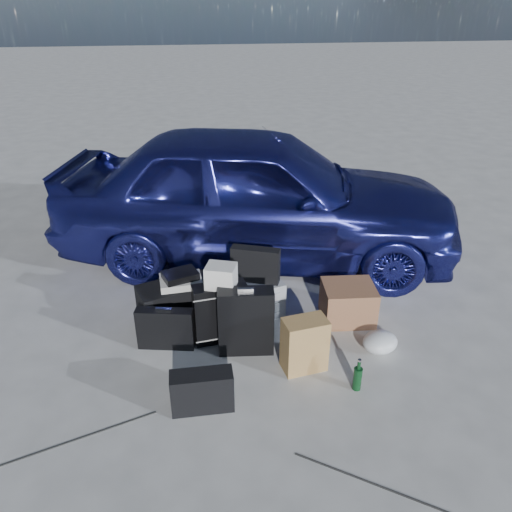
{
  "coord_description": "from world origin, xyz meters",
  "views": [
    {
      "loc": [
        -0.36,
        -2.95,
        2.64
      ],
      "look_at": [
        0.24,
        0.85,
        0.63
      ],
      "focal_mm": 35.0,
      "sensor_mm": 36.0,
      "label": 1
    }
  ],
  "objects": [
    {
      "name": "ground",
      "position": [
        0.0,
        0.0,
        0.0
      ],
      "size": [
        60.0,
        60.0,
        0.0
      ],
      "primitive_type": "plane",
      "color": "#B6B6B1",
      "rests_on": "ground"
    },
    {
      "name": "car",
      "position": [
        0.44,
        2.1,
        0.73
      ],
      "size": [
        4.58,
        2.71,
        1.46
      ],
      "primitive_type": "imported",
      "rotation": [
        0.0,
        0.0,
        1.33
      ],
      "color": "#2B2F94",
      "rests_on": "ground"
    },
    {
      "name": "pelican_case",
      "position": [
        0.23,
        0.92,
        0.17
      ],
      "size": [
        0.56,
        0.5,
        0.34
      ],
      "primitive_type": "cube",
      "rotation": [
        0.0,
        0.0,
        0.28
      ],
      "color": "#9C9EA1",
      "rests_on": "ground"
    },
    {
      "name": "laptop_bag",
      "position": [
        0.24,
        0.93,
        0.5
      ],
      "size": [
        0.45,
        0.26,
        0.33
      ],
      "primitive_type": "cube",
      "rotation": [
        0.0,
        0.0,
        -0.38
      ],
      "color": "black",
      "rests_on": "pelican_case"
    },
    {
      "name": "briefcase",
      "position": [
        -0.58,
        0.52,
        0.18
      ],
      "size": [
        0.48,
        0.2,
        0.37
      ],
      "primitive_type": "cube",
      "rotation": [
        0.0,
        0.0,
        -0.21
      ],
      "color": "black",
      "rests_on": "ground"
    },
    {
      "name": "suitcase_left",
      "position": [
        0.08,
        0.37,
        0.29
      ],
      "size": [
        0.47,
        0.21,
        0.59
      ],
      "primitive_type": "cube",
      "rotation": [
        0.0,
        0.0,
        -0.11
      ],
      "color": "black",
      "rests_on": "ground"
    },
    {
      "name": "suitcase_right",
      "position": [
        -0.11,
        0.56,
        0.27
      ],
      "size": [
        0.46,
        0.22,
        0.54
      ],
      "primitive_type": "cube",
      "rotation": [
        0.0,
        0.0,
        0.13
      ],
      "color": "black",
      "rests_on": "ground"
    },
    {
      "name": "white_carton",
      "position": [
        -0.1,
        0.55,
        0.63
      ],
      "size": [
        0.29,
        0.26,
        0.19
      ],
      "primitive_type": "cube",
      "rotation": [
        0.0,
        0.0,
        -0.34
      ],
      "color": "silver",
      "rests_on": "suitcase_right"
    },
    {
      "name": "duffel_bag",
      "position": [
        -0.44,
        0.92,
        0.19
      ],
      "size": [
        0.8,
        0.53,
        0.37
      ],
      "primitive_type": "cube",
      "rotation": [
        0.0,
        0.0,
        0.32
      ],
      "color": "black",
      "rests_on": "ground"
    },
    {
      "name": "flat_box_white",
      "position": [
        -0.43,
        0.91,
        0.4
      ],
      "size": [
        0.38,
        0.3,
        0.06
      ],
      "primitive_type": "cube",
      "rotation": [
        0.0,
        0.0,
        0.07
      ],
      "color": "silver",
      "rests_on": "duffel_bag"
    },
    {
      "name": "flat_box_black",
      "position": [
        -0.43,
        0.9,
        0.47
      ],
      "size": [
        0.34,
        0.29,
        0.06
      ],
      "primitive_type": "cube",
      "rotation": [
        0.0,
        0.0,
        0.32
      ],
      "color": "black",
      "rests_on": "flat_box_white"
    },
    {
      "name": "kraft_bag",
      "position": [
        0.5,
        0.08,
        0.23
      ],
      "size": [
        0.37,
        0.25,
        0.45
      ],
      "primitive_type": "cube",
      "rotation": [
        0.0,
        0.0,
        0.15
      ],
      "color": "#A27646",
      "rests_on": "ground"
    },
    {
      "name": "cardboard_box",
      "position": [
        1.06,
        0.69,
        0.17
      ],
      "size": [
        0.49,
        0.44,
        0.34
      ],
      "primitive_type": "cube",
      "rotation": [
        0.0,
        0.0,
        -0.09
      ],
      "color": "#8D5B3D",
      "rests_on": "ground"
    },
    {
      "name": "plastic_bag",
      "position": [
        1.18,
        0.2,
        0.08
      ],
      "size": [
        0.37,
        0.34,
        0.17
      ],
      "primitive_type": "ellipsoid",
      "rotation": [
        0.0,
        0.0,
        0.34
      ],
      "color": "silver",
      "rests_on": "ground"
    },
    {
      "name": "messenger_bag",
      "position": [
        -0.32,
        -0.23,
        0.16
      ],
      "size": [
        0.44,
        0.17,
        0.31
      ],
      "primitive_type": "cube",
      "rotation": [
        0.0,
        0.0,
        -0.01
      ],
      "color": "black",
      "rests_on": "ground"
    },
    {
      "name": "green_bottle",
      "position": [
        0.84,
        -0.22,
        0.13
      ],
      "size": [
        0.09,
        0.09,
        0.26
      ],
      "primitive_type": "cylinder",
      "rotation": [
        0.0,
        0.0,
        0.42
      ],
      "color": "black",
      "rests_on": "ground"
    }
  ]
}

